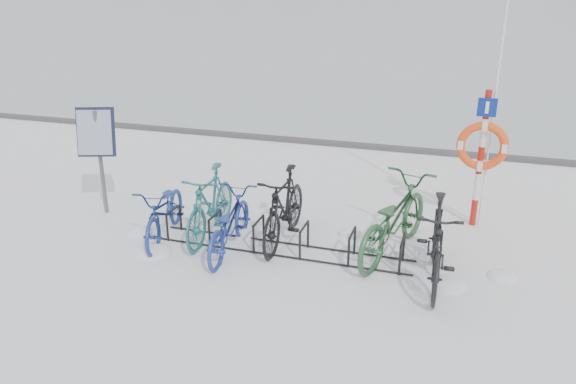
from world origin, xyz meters
The scene contains 12 objects.
ground centered at (0.00, 0.00, 0.00)m, with size 900.00×900.00×0.00m, color white.
quay_edge centered at (0.00, 5.90, 0.05)m, with size 400.00×0.25×0.10m, color #3F3F42.
bike_rack centered at (0.00, 0.00, 0.18)m, with size 4.00×0.48×0.46m.
info_board centered at (-3.41, 0.47, 1.35)m, with size 0.67×0.43×1.87m.
lifebuoy_station centered at (2.76, 1.82, 1.38)m, with size 0.79×0.23×4.11m.
bike_0 centered at (-1.89, -0.10, 0.48)m, with size 0.63×1.82×0.95m, color navy.
bike_1 centered at (-1.24, 0.19, 0.57)m, with size 0.54×1.90×1.14m, color #1F6369.
bike_2 centered at (-0.75, -0.23, 0.47)m, with size 0.62×1.79×0.94m, color navy.
bike_3 centered at (-0.07, 0.35, 0.59)m, with size 0.55×1.96×1.18m, color black.
bike_4 centered at (1.60, 0.44, 0.59)m, with size 0.78×2.24×1.18m, color #285331.
bike_5 centered at (2.27, -0.23, 0.59)m, with size 0.56×1.97×1.18m, color black.
snow_drifts centered at (0.17, 0.01, 0.00)m, with size 6.01×2.03×0.20m.
Camera 1 is at (2.41, -7.27, 3.83)m, focal length 35.00 mm.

